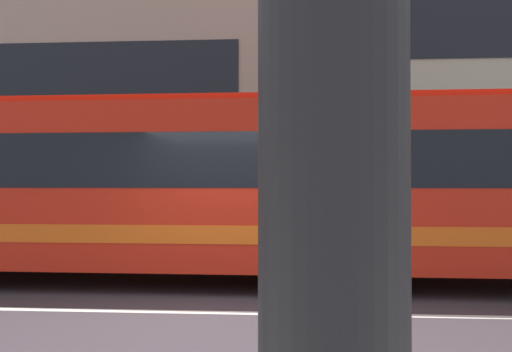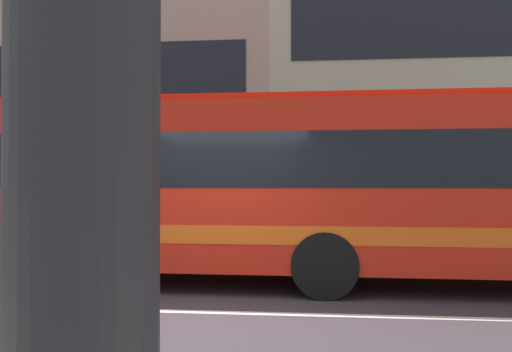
# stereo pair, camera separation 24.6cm
# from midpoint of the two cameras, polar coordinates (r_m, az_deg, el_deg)

# --- Properties ---
(ground_plane) EXTENTS (160.00, 160.00, 0.00)m
(ground_plane) POSITION_cam_midpoint_polar(r_m,az_deg,el_deg) (6.81, -5.46, -15.46)
(ground_plane) COLOR #3E343A
(lane_centre_line) EXTENTS (60.00, 0.16, 0.01)m
(lane_centre_line) POSITION_cam_midpoint_polar(r_m,az_deg,el_deg) (6.81, -5.46, -15.43)
(lane_centre_line) COLOR silver
(lane_centre_line) RESTS_ON ground_plane
(hedge_row_far) EXTENTS (16.74, 1.10, 0.84)m
(hedge_row_far) POSITION_cam_midpoint_polar(r_m,az_deg,el_deg) (12.55, -13.00, -6.77)
(hedge_row_far) COLOR #27531D
(hedge_row_far) RESTS_ON ground_plane
(apartment_block_left) EXTENTS (20.02, 8.43, 9.80)m
(apartment_block_left) POSITION_cam_midpoint_polar(r_m,az_deg,el_deg) (23.89, -23.98, 6.87)
(apartment_block_left) COLOR tan
(apartment_block_left) RESTS_ON ground_plane
(apartment_block_right) EXTENTS (18.74, 8.43, 12.27)m
(apartment_block_right) POSITION_cam_midpoint_polar(r_m,az_deg,el_deg) (23.00, 25.38, 10.28)
(apartment_block_right) COLOR #B6B398
(apartment_block_right) RESTS_ON ground_plane
(transit_bus) EXTENTS (12.52, 2.78, 3.12)m
(transit_bus) POSITION_cam_midpoint_polar(r_m,az_deg,el_deg) (8.61, 1.58, -0.81)
(transit_bus) COLOR red
(transit_bus) RESTS_ON ground_plane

